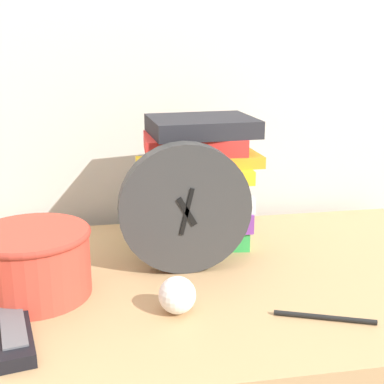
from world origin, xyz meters
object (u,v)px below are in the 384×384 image
(crumpled_paper_ball, at_px, (177,295))
(tv_remote, at_px, (13,328))
(desk_clock, at_px, (185,209))
(pen, at_px, (325,317))
(basket, at_px, (33,260))
(book_stack, at_px, (199,179))

(crumpled_paper_ball, bearing_deg, tv_remote, -174.63)
(desk_clock, relative_size, pen, 1.64)
(desk_clock, xyz_separation_m, basket, (-0.26, -0.05, -0.06))
(desk_clock, distance_m, basket, 0.28)
(desk_clock, height_order, crumpled_paper_ball, desk_clock)
(desk_clock, xyz_separation_m, pen, (0.18, -0.22, -0.12))
(tv_remote, bearing_deg, pen, -4.90)
(book_stack, xyz_separation_m, pen, (0.13, -0.35, -0.13))
(crumpled_paper_ball, bearing_deg, book_stack, 72.69)
(book_stack, relative_size, tv_remote, 1.31)
(tv_remote, xyz_separation_m, pen, (0.46, -0.04, -0.01))
(desk_clock, xyz_separation_m, tv_remote, (-0.28, -0.18, -0.11))
(desk_clock, distance_m, tv_remote, 0.35)
(book_stack, height_order, crumpled_paper_ball, book_stack)
(book_stack, distance_m, basket, 0.37)
(desk_clock, distance_m, crumpled_paper_ball, 0.18)
(desk_clock, bearing_deg, tv_remote, -148.17)
(tv_remote, bearing_deg, book_stack, 42.60)
(tv_remote, relative_size, pen, 1.38)
(desk_clock, bearing_deg, crumpled_paper_ball, -104.09)
(book_stack, distance_m, tv_remote, 0.47)
(desk_clock, height_order, pen, desk_clock)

